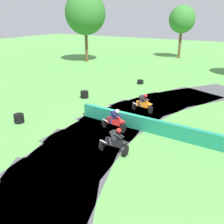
{
  "coord_description": "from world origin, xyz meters",
  "views": [
    {
      "loc": [
        8.27,
        -13.98,
        6.92
      ],
      "look_at": [
        0.01,
        -0.35,
        0.9
      ],
      "focal_mm": 42.03,
      "sensor_mm": 36.0,
      "label": 1
    }
  ],
  "objects": [
    {
      "name": "tire_stack_mid_a",
      "position": [
        -5.11,
        3.46,
        0.3
      ],
      "size": [
        0.68,
        0.68,
        0.6
      ],
      "color": "black",
      "rests_on": "ground"
    },
    {
      "name": "tree_mid_rise",
      "position": [
        -15.9,
        18.47,
        6.92
      ],
      "size": [
        5.85,
        5.85,
        10.01
      ],
      "color": "brown",
      "rests_on": "ground"
    },
    {
      "name": "tree_behind_barrier",
      "position": [
        -4.92,
        29.0,
        5.99
      ],
      "size": [
        4.09,
        4.09,
        8.18
      ],
      "color": "brown",
      "rests_on": "ground"
    },
    {
      "name": "tire_stack_mid_b",
      "position": [
        -5.54,
        -3.27,
        0.3
      ],
      "size": [
        0.66,
        0.66,
        0.6
      ],
      "color": "black",
      "rests_on": "ground"
    },
    {
      "name": "track_asphalt",
      "position": [
        1.18,
        -0.05,
        0.0
      ],
      "size": [
        10.28,
        29.38,
        0.01
      ],
      "color": "#47474C",
      "rests_on": "ground"
    },
    {
      "name": "tire_stack_near",
      "position": [
        -3.04,
        10.4,
        0.2
      ],
      "size": [
        0.64,
        0.64,
        0.4
      ],
      "color": "black",
      "rests_on": "ground"
    },
    {
      "name": "ground_plane",
      "position": [
        0.0,
        0.0,
        0.0
      ],
      "size": [
        120.0,
        120.0,
        0.0
      ],
      "primitive_type": "plane",
      "color": "#569947"
    },
    {
      "name": "motorcycle_lead_orange",
      "position": [
        0.77,
        2.95,
        0.66
      ],
      "size": [
        1.71,
        0.84,
        1.43
      ],
      "color": "black",
      "rests_on": "ground"
    },
    {
      "name": "safety_barrier",
      "position": [
        5.94,
        -0.27,
        0.45
      ],
      "size": [
        16.86,
        1.07,
        0.9
      ],
      "primitive_type": "cube",
      "rotation": [
        0.0,
        0.0,
        4.67
      ],
      "color": "#1E8466",
      "rests_on": "ground"
    },
    {
      "name": "motorcycle_trailing_black",
      "position": [
        2.08,
        -3.37,
        0.63
      ],
      "size": [
        1.68,
        0.9,
        1.42
      ],
      "color": "black",
      "rests_on": "ground"
    },
    {
      "name": "motorcycle_chase_red",
      "position": [
        0.63,
        -0.96,
        0.66
      ],
      "size": [
        1.7,
        0.82,
        1.43
      ],
      "color": "black",
      "rests_on": "ground"
    }
  ]
}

